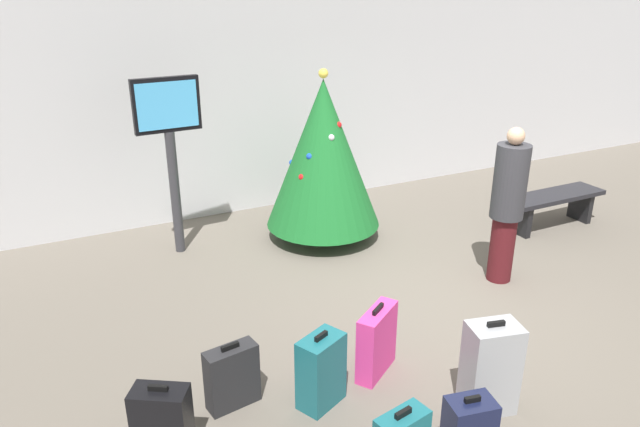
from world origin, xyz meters
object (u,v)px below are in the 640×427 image
(suitcase_1, at_px, (232,377))
(suitcase_3, at_px, (377,342))
(suitcase_0, at_px, (490,368))
(waiting_bench, at_px, (553,202))
(flight_info_kiosk, at_px, (170,136))
(traveller_0, at_px, (508,203))
(holiday_tree, at_px, (323,154))
(suitcase_5, at_px, (162,424))
(suitcase_4, at_px, (321,371))

(suitcase_1, bearing_deg, suitcase_3, -6.63)
(suitcase_3, bearing_deg, suitcase_0, -55.43)
(suitcase_0, bearing_deg, waiting_bench, 37.01)
(flight_info_kiosk, xyz_separation_m, traveller_0, (3.06, -2.36, -0.55))
(waiting_bench, bearing_deg, holiday_tree, 159.85)
(waiting_bench, distance_m, suitcase_0, 4.12)
(suitcase_1, bearing_deg, holiday_tree, 51.12)
(traveller_0, height_order, suitcase_3, traveller_0)
(suitcase_1, height_order, suitcase_5, suitcase_5)
(holiday_tree, distance_m, flight_info_kiosk, 1.88)
(holiday_tree, bearing_deg, suitcase_0, -95.45)
(suitcase_5, bearing_deg, suitcase_4, 0.99)
(flight_info_kiosk, xyz_separation_m, suitcase_5, (-0.94, -3.37, -1.19))
(holiday_tree, height_order, traveller_0, holiday_tree)
(suitcase_0, bearing_deg, suitcase_1, 152.42)
(waiting_bench, relative_size, suitcase_4, 2.32)
(suitcase_3, bearing_deg, suitcase_4, -165.85)
(suitcase_3, height_order, suitcase_5, suitcase_3)
(suitcase_1, bearing_deg, suitcase_5, -152.51)
(waiting_bench, xyz_separation_m, suitcase_5, (-5.69, -1.87, -0.07))
(traveller_0, relative_size, suitcase_1, 3.12)
(holiday_tree, distance_m, suitcase_5, 4.11)
(flight_info_kiosk, relative_size, suitcase_1, 3.82)
(suitcase_5, bearing_deg, holiday_tree, 47.18)
(traveller_0, bearing_deg, suitcase_3, -158.69)
(flight_info_kiosk, distance_m, waiting_bench, 5.10)
(suitcase_3, bearing_deg, traveller_0, 21.31)
(traveller_0, distance_m, suitcase_3, 2.38)
(suitcase_0, xyz_separation_m, suitcase_5, (-2.40, 0.61, -0.09))
(waiting_bench, distance_m, suitcase_3, 4.19)
(suitcase_5, bearing_deg, suitcase_0, -14.36)
(waiting_bench, xyz_separation_m, suitcase_3, (-3.83, -1.69, -0.06))
(flight_info_kiosk, xyz_separation_m, suitcase_3, (0.92, -3.19, -1.17))
(suitcase_4, bearing_deg, suitcase_0, -28.94)
(flight_info_kiosk, relative_size, waiting_bench, 1.43)
(traveller_0, distance_m, suitcase_5, 4.17)
(holiday_tree, relative_size, suitcase_1, 3.89)
(suitcase_0, distance_m, suitcase_4, 1.31)
(flight_info_kiosk, bearing_deg, waiting_bench, -17.50)
(holiday_tree, distance_m, traveller_0, 2.32)
(traveller_0, xyz_separation_m, suitcase_1, (-3.38, -0.69, -0.66))
(suitcase_3, bearing_deg, suitcase_5, -174.63)
(suitcase_0, relative_size, suitcase_1, 1.41)
(flight_info_kiosk, relative_size, suitcase_3, 3.35)
(holiday_tree, relative_size, suitcase_0, 2.76)
(traveller_0, height_order, suitcase_5, traveller_0)
(flight_info_kiosk, distance_m, suitcase_3, 3.52)
(suitcase_0, xyz_separation_m, suitcase_3, (-0.54, 0.79, -0.08))
(waiting_bench, bearing_deg, suitcase_0, -142.99)
(waiting_bench, distance_m, traveller_0, 1.98)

